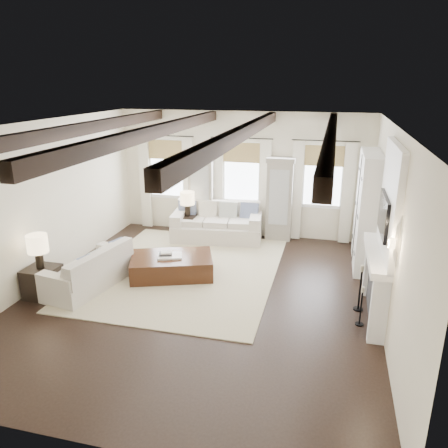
% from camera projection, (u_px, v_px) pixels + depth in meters
% --- Properties ---
extents(ground, '(7.50, 7.50, 0.00)m').
position_uv_depth(ground, '(201.00, 296.00, 8.34)').
color(ground, black).
rests_on(ground, ground).
extents(room_shell, '(6.54, 7.54, 3.22)m').
position_uv_depth(room_shell, '(250.00, 191.00, 8.40)').
color(room_shell, white).
rests_on(room_shell, ground).
extents(area_rug, '(3.88, 4.72, 0.02)m').
position_uv_depth(area_rug, '(184.00, 271.00, 9.41)').
color(area_rug, beige).
rests_on(area_rug, ground).
extents(sofa_back, '(2.36, 1.28, 0.97)m').
position_uv_depth(sofa_back, '(217.00, 225.00, 11.21)').
color(sofa_back, silver).
rests_on(sofa_back, ground).
extents(sofa_left, '(1.18, 2.00, 0.81)m').
position_uv_depth(sofa_left, '(91.00, 272.00, 8.58)').
color(sofa_left, silver).
rests_on(sofa_left, ground).
extents(ottoman, '(1.92, 1.55, 0.44)m').
position_uv_depth(ottoman, '(172.00, 266.00, 9.14)').
color(ottoman, black).
rests_on(ottoman, ground).
extents(tray, '(0.60, 0.53, 0.04)m').
position_uv_depth(tray, '(170.00, 256.00, 9.04)').
color(tray, white).
rests_on(tray, ottoman).
extents(book_lower, '(0.31, 0.28, 0.04)m').
position_uv_depth(book_lower, '(166.00, 254.00, 9.04)').
color(book_lower, '#262628').
rests_on(book_lower, tray).
extents(book_upper, '(0.26, 0.23, 0.03)m').
position_uv_depth(book_upper, '(166.00, 252.00, 9.02)').
color(book_upper, beige).
rests_on(book_upper, book_lower).
extents(side_table_front, '(0.58, 0.58, 0.58)m').
position_uv_depth(side_table_front, '(43.00, 282.00, 8.25)').
color(side_table_front, black).
rests_on(side_table_front, ground).
extents(lamp_front, '(0.38, 0.38, 0.65)m').
position_uv_depth(lamp_front, '(38.00, 246.00, 8.02)').
color(lamp_front, black).
rests_on(lamp_front, side_table_front).
extents(side_table_back, '(0.41, 0.41, 0.61)m').
position_uv_depth(side_table_back, '(188.00, 227.00, 11.30)').
color(side_table_back, black).
rests_on(side_table_back, ground).
extents(lamp_back, '(0.37, 0.37, 0.63)m').
position_uv_depth(lamp_back, '(187.00, 200.00, 11.07)').
color(lamp_back, black).
rests_on(lamp_back, side_table_back).
extents(candlestick_near, '(0.14, 0.14, 0.70)m').
position_uv_depth(candlestick_near, '(361.00, 309.00, 7.27)').
color(candlestick_near, black).
rests_on(candlestick_near, ground).
extents(candlestick_far, '(0.17, 0.17, 0.86)m').
position_uv_depth(candlestick_far, '(360.00, 292.00, 7.73)').
color(candlestick_far, black).
rests_on(candlestick_far, ground).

